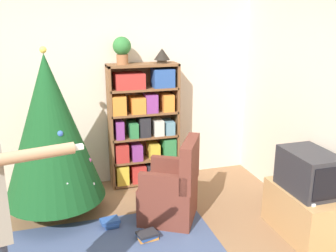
{
  "coord_description": "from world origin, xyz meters",
  "views": [
    {
      "loc": [
        -0.58,
        -2.64,
        2.15
      ],
      "look_at": [
        0.49,
        0.92,
        1.05
      ],
      "focal_mm": 40.0,
      "sensor_mm": 36.0,
      "label": 1
    }
  ],
  "objects": [
    {
      "name": "wall_back",
      "position": [
        0.0,
        2.09,
        1.3
      ],
      "size": [
        8.0,
        0.1,
        2.6
      ],
      "color": "beige",
      "rests_on": "ground_plane"
    },
    {
      "name": "book_pile_near_tree",
      "position": [
        -0.16,
        0.88,
        0.05
      ],
      "size": [
        0.21,
        0.16,
        0.09
      ],
      "color": "#284C93",
      "rests_on": "ground_plane"
    },
    {
      "name": "armchair",
      "position": [
        0.52,
        0.86,
        0.32
      ],
      "size": [
        0.77,
        0.77,
        0.92
      ],
      "rotation": [
        0.0,
        0.0,
        -2.08
      ],
      "color": "brown",
      "rests_on": "ground_plane"
    },
    {
      "name": "game_remote",
      "position": [
        1.56,
        -0.05,
        0.5
      ],
      "size": [
        0.04,
        0.12,
        0.02
      ],
      "color": "white",
      "rests_on": "tv_stand"
    },
    {
      "name": "potted_plant",
      "position": [
        0.2,
        1.87,
        1.77
      ],
      "size": [
        0.22,
        0.22,
        0.33
      ],
      "color": "#935B38",
      "rests_on": "bookshelf"
    },
    {
      "name": "christmas_tree",
      "position": [
        -0.69,
        1.32,
        1.0
      ],
      "size": [
        1.08,
        1.08,
        1.86
      ],
      "color": "#4C3323",
      "rests_on": "ground_plane"
    },
    {
      "name": "television",
      "position": [
        1.7,
        0.19,
        0.69
      ],
      "size": [
        0.4,
        0.59,
        0.41
      ],
      "color": "#28282D",
      "rests_on": "tv_stand"
    },
    {
      "name": "bookshelf",
      "position": [
        0.43,
        1.86,
        0.77
      ],
      "size": [
        0.89,
        0.29,
        1.58
      ],
      "color": "brown",
      "rests_on": "ground_plane"
    },
    {
      "name": "book_pile_by_chair",
      "position": [
        0.16,
        0.54,
        0.04
      ],
      "size": [
        0.22,
        0.2,
        0.08
      ],
      "color": "orange",
      "rests_on": "ground_plane"
    },
    {
      "name": "tv_stand",
      "position": [
        1.7,
        0.19,
        0.24
      ],
      "size": [
        0.47,
        0.81,
        0.49
      ],
      "color": "tan",
      "rests_on": "ground_plane"
    },
    {
      "name": "table_lamp",
      "position": [
        0.69,
        1.87,
        1.68
      ],
      "size": [
        0.2,
        0.2,
        0.18
      ],
      "color": "#473828",
      "rests_on": "bookshelf"
    }
  ]
}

